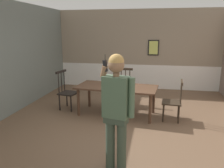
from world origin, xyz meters
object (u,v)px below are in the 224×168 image
(dining_table, at_px, (117,89))
(chair_by_doorway, at_px, (67,92))
(person_figure, at_px, (117,106))
(chair_near_window, at_px, (124,88))
(chair_at_table_head, at_px, (173,101))

(dining_table, bearing_deg, chair_by_doorway, 174.17)
(person_figure, bearing_deg, chair_by_doorway, -41.72)
(chair_by_doorway, xyz_separation_m, person_figure, (1.76, -2.41, 0.53))
(chair_near_window, relative_size, chair_at_table_head, 1.07)
(dining_table, distance_m, person_figure, 2.33)
(chair_by_doorway, distance_m, chair_at_table_head, 2.75)
(chair_at_table_head, distance_m, person_figure, 2.41)
(chair_by_doorway, height_order, person_figure, person_figure)
(chair_near_window, xyz_separation_m, chair_at_table_head, (1.28, -0.97, -0.01))
(chair_near_window, bearing_deg, chair_by_doorway, 28.31)
(chair_near_window, bearing_deg, dining_table, 87.07)
(chair_by_doorway, bearing_deg, chair_at_table_head, 94.66)
(dining_table, relative_size, chair_near_window, 1.99)
(chair_near_window, height_order, chair_at_table_head, chair_near_window)
(person_figure, bearing_deg, chair_at_table_head, -102.40)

